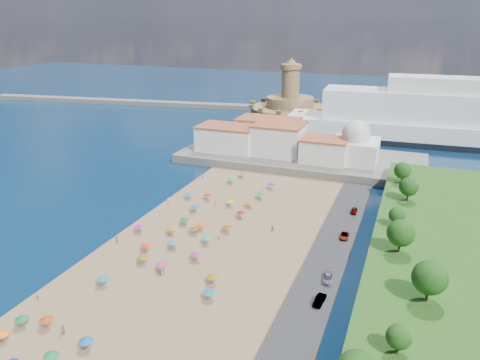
% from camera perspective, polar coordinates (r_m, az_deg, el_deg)
% --- Properties ---
extents(ground, '(700.00, 700.00, 0.00)m').
position_cam_1_polar(ground, '(117.51, -6.25, -7.28)').
color(ground, '#071938').
rests_on(ground, ground).
extents(terrace, '(90.00, 36.00, 3.00)m').
position_cam_1_polar(terrace, '(177.85, 7.37, 2.65)').
color(terrace, '#59544C').
rests_on(terrace, ground).
extents(jetty, '(18.00, 70.00, 2.40)m').
position_cam_1_polar(jetty, '(216.07, 3.94, 5.73)').
color(jetty, '#59544C').
rests_on(jetty, ground).
extents(breakwater, '(199.03, 34.77, 2.60)m').
position_cam_1_polar(breakwater, '(297.23, -11.93, 9.21)').
color(breakwater, '#59544C').
rests_on(breakwater, ground).
extents(waterfront_buildings, '(57.00, 29.00, 11.00)m').
position_cam_1_polar(waterfront_buildings, '(180.05, 3.46, 5.10)').
color(waterfront_buildings, silver).
rests_on(waterfront_buildings, terrace).
extents(domed_building, '(16.00, 16.00, 15.00)m').
position_cam_1_polar(domed_building, '(170.57, 13.86, 4.11)').
color(domed_building, silver).
rests_on(domed_building, terrace).
extents(fortress, '(40.00, 40.00, 32.40)m').
position_cam_1_polar(fortress, '(243.09, 6.09, 8.55)').
color(fortress, '#95794A').
rests_on(fortress, ground).
extents(cruise_ship, '(159.29, 32.34, 34.59)m').
position_cam_1_polar(cruise_ship, '(218.94, 26.87, 6.27)').
color(cruise_ship, black).
rests_on(cruise_ship, ground).
extents(beach_parasols, '(31.50, 117.92, 2.20)m').
position_cam_1_polar(beach_parasols, '(108.91, -9.14, -8.46)').
color(beach_parasols, gray).
rests_on(beach_parasols, beach).
extents(beachgoers, '(35.64, 94.36, 1.87)m').
position_cam_1_polar(beachgoers, '(115.59, -8.20, -7.23)').
color(beachgoers, tan).
rests_on(beachgoers, beach).
extents(parked_cars, '(2.49, 50.33, 1.42)m').
position_cam_1_polar(parked_cars, '(109.88, 11.78, -8.83)').
color(parked_cars, gray).
rests_on(parked_cars, promenade).
extents(hillside_trees, '(15.57, 106.84, 7.72)m').
position_cam_1_polar(hillside_trees, '(95.38, 18.84, -8.24)').
color(hillside_trees, '#382314').
rests_on(hillside_trees, hillside).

